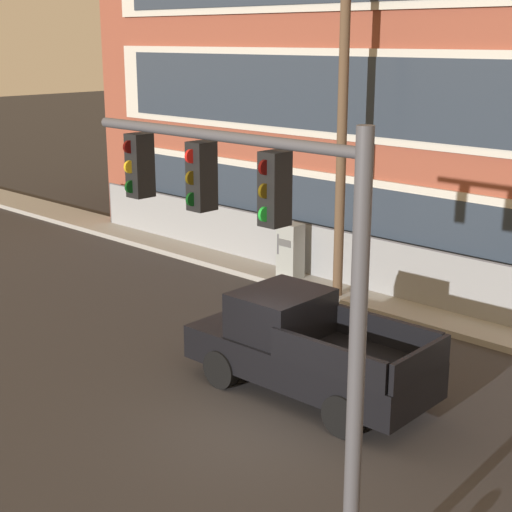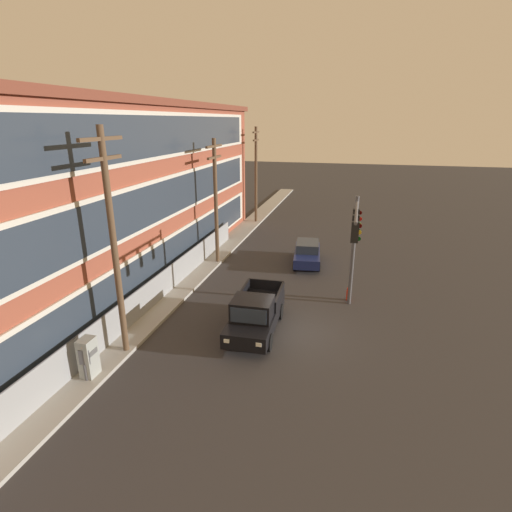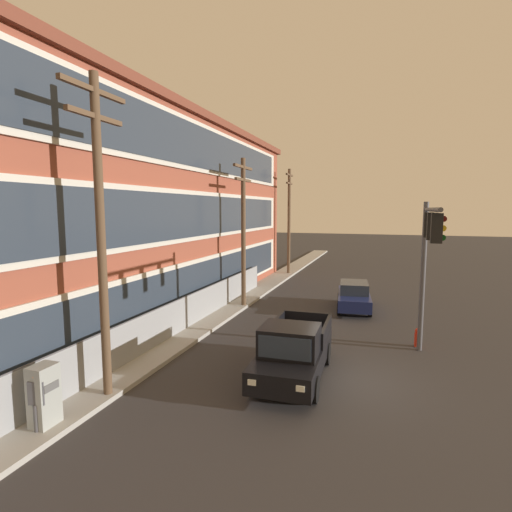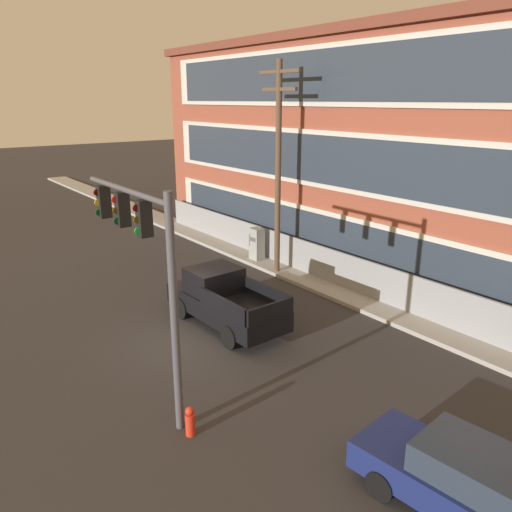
{
  "view_description": "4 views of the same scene",
  "coord_description": "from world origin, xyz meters",
  "px_view_note": "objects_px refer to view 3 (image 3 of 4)",
  "views": [
    {
      "loc": [
        8.8,
        -9.34,
        6.85
      ],
      "look_at": [
        -1.66,
        1.59,
        2.63
      ],
      "focal_mm": 55.0,
      "sensor_mm": 36.0,
      "label": 1
    },
    {
      "loc": [
        -16.75,
        -2.46,
        9.6
      ],
      "look_at": [
        2.05,
        2.3,
        2.97
      ],
      "focal_mm": 28.0,
      "sensor_mm": 36.0,
      "label": 2
    },
    {
      "loc": [
        -12.99,
        -1.15,
        5.69
      ],
      "look_at": [
        2.49,
        3.98,
        3.76
      ],
      "focal_mm": 28.0,
      "sensor_mm": 36.0,
      "label": 3
    },
    {
      "loc": [
        13.5,
        -7.44,
        7.85
      ],
      "look_at": [
        0.79,
        2.22,
        2.81
      ],
      "focal_mm": 35.0,
      "sensor_mm": 36.0,
      "label": 4
    }
  ],
  "objects_px": {
    "electrical_cabinet": "(44,398)",
    "fire_hydrant": "(417,338)",
    "pickup_truck_black": "(293,352)",
    "sedan_navy": "(354,296)",
    "utility_pole_midblock": "(243,225)",
    "pedestrian_near_cabinet": "(38,399)",
    "utility_pole_near_corner": "(100,225)",
    "utility_pole_far_east": "(289,218)",
    "traffic_signal_mast": "(428,247)"
  },
  "relations": [
    {
      "from": "utility_pole_midblock",
      "to": "pedestrian_near_cabinet",
      "type": "distance_m",
      "value": 14.5
    },
    {
      "from": "pedestrian_near_cabinet",
      "to": "traffic_signal_mast",
      "type": "bearing_deg",
      "value": -49.55
    },
    {
      "from": "pedestrian_near_cabinet",
      "to": "electrical_cabinet",
      "type": "bearing_deg",
      "value": 11.99
    },
    {
      "from": "electrical_cabinet",
      "to": "pickup_truck_black",
      "type": "bearing_deg",
      "value": -46.61
    },
    {
      "from": "pickup_truck_black",
      "to": "electrical_cabinet",
      "type": "height_order",
      "value": "pickup_truck_black"
    },
    {
      "from": "utility_pole_near_corner",
      "to": "sedan_navy",
      "type": "bearing_deg",
      "value": -24.91
    },
    {
      "from": "electrical_cabinet",
      "to": "utility_pole_far_east",
      "type": "bearing_deg",
      "value": -0.25
    },
    {
      "from": "traffic_signal_mast",
      "to": "electrical_cabinet",
      "type": "relative_size",
      "value": 3.4
    },
    {
      "from": "fire_hydrant",
      "to": "utility_pole_near_corner",
      "type": "bearing_deg",
      "value": 130.43
    },
    {
      "from": "utility_pole_far_east",
      "to": "pedestrian_near_cabinet",
      "type": "xyz_separation_m",
      "value": [
        -26.07,
        0.07,
        -3.95
      ]
    },
    {
      "from": "pickup_truck_black",
      "to": "fire_hydrant",
      "type": "xyz_separation_m",
      "value": [
        4.76,
        -4.17,
        -0.57
      ]
    },
    {
      "from": "utility_pole_far_east",
      "to": "traffic_signal_mast",
      "type": "bearing_deg",
      "value": -152.22
    },
    {
      "from": "sedan_navy",
      "to": "pedestrian_near_cabinet",
      "type": "distance_m",
      "value": 16.76
    },
    {
      "from": "sedan_navy",
      "to": "traffic_signal_mast",
      "type": "bearing_deg",
      "value": -157.26
    },
    {
      "from": "pickup_truck_black",
      "to": "pedestrian_near_cabinet",
      "type": "xyz_separation_m",
      "value": [
        -5.27,
        5.3,
        0.03
      ]
    },
    {
      "from": "pickup_truck_black",
      "to": "fire_hydrant",
      "type": "bearing_deg",
      "value": -41.21
    },
    {
      "from": "pickup_truck_black",
      "to": "pedestrian_near_cabinet",
      "type": "distance_m",
      "value": 7.47
    },
    {
      "from": "electrical_cabinet",
      "to": "fire_hydrant",
      "type": "bearing_deg",
      "value": -44.12
    },
    {
      "from": "utility_pole_far_east",
      "to": "pedestrian_near_cabinet",
      "type": "relative_size",
      "value": 5.35
    },
    {
      "from": "sedan_navy",
      "to": "utility_pole_far_east",
      "type": "bearing_deg",
      "value": 31.02
    },
    {
      "from": "pickup_truck_black",
      "to": "electrical_cabinet",
      "type": "distance_m",
      "value": 7.36
    },
    {
      "from": "utility_pole_midblock",
      "to": "electrical_cabinet",
      "type": "relative_size",
      "value": 4.85
    },
    {
      "from": "traffic_signal_mast",
      "to": "pickup_truck_black",
      "type": "height_order",
      "value": "traffic_signal_mast"
    },
    {
      "from": "electrical_cabinet",
      "to": "pedestrian_near_cabinet",
      "type": "bearing_deg",
      "value": -168.01
    },
    {
      "from": "sedan_navy",
      "to": "utility_pole_near_corner",
      "type": "relative_size",
      "value": 0.48
    },
    {
      "from": "pickup_truck_black",
      "to": "pedestrian_near_cabinet",
      "type": "relative_size",
      "value": 3.06
    },
    {
      "from": "utility_pole_near_corner",
      "to": "utility_pole_far_east",
      "type": "relative_size",
      "value": 1.05
    },
    {
      "from": "traffic_signal_mast",
      "to": "pickup_truck_black",
      "type": "bearing_deg",
      "value": 124.02
    },
    {
      "from": "sedan_navy",
      "to": "utility_pole_midblock",
      "type": "distance_m",
      "value": 7.43
    },
    {
      "from": "fire_hydrant",
      "to": "pickup_truck_black",
      "type": "bearing_deg",
      "value": 138.79
    },
    {
      "from": "pickup_truck_black",
      "to": "utility_pole_far_east",
      "type": "relative_size",
      "value": 0.57
    },
    {
      "from": "traffic_signal_mast",
      "to": "electrical_cabinet",
      "type": "height_order",
      "value": "traffic_signal_mast"
    },
    {
      "from": "utility_pole_midblock",
      "to": "fire_hydrant",
      "type": "distance_m",
      "value": 10.87
    },
    {
      "from": "electrical_cabinet",
      "to": "fire_hydrant",
      "type": "height_order",
      "value": "electrical_cabinet"
    },
    {
      "from": "electrical_cabinet",
      "to": "sedan_navy",
      "type": "bearing_deg",
      "value": -23.06
    },
    {
      "from": "pedestrian_near_cabinet",
      "to": "fire_hydrant",
      "type": "relative_size",
      "value": 2.17
    },
    {
      "from": "utility_pole_far_east",
      "to": "electrical_cabinet",
      "type": "height_order",
      "value": "utility_pole_far_east"
    },
    {
      "from": "utility_pole_near_corner",
      "to": "fire_hydrant",
      "type": "distance_m",
      "value": 12.99
    },
    {
      "from": "traffic_signal_mast",
      "to": "fire_hydrant",
      "type": "distance_m",
      "value": 4.38
    },
    {
      "from": "utility_pole_far_east",
      "to": "pedestrian_near_cabinet",
      "type": "distance_m",
      "value": 26.37
    },
    {
      "from": "pickup_truck_black",
      "to": "fire_hydrant",
      "type": "relative_size",
      "value": 6.62
    },
    {
      "from": "pedestrian_near_cabinet",
      "to": "sedan_navy",
      "type": "bearing_deg",
      "value": -22.63
    },
    {
      "from": "pickup_truck_black",
      "to": "electrical_cabinet",
      "type": "relative_size",
      "value": 2.95
    },
    {
      "from": "sedan_navy",
      "to": "electrical_cabinet",
      "type": "xyz_separation_m",
      "value": [
        -15.25,
        6.49,
        0.08
      ]
    },
    {
      "from": "pickup_truck_black",
      "to": "utility_pole_near_corner",
      "type": "distance_m",
      "value": 7.26
    },
    {
      "from": "utility_pole_far_east",
      "to": "electrical_cabinet",
      "type": "distance_m",
      "value": 26.17
    },
    {
      "from": "sedan_navy",
      "to": "utility_pole_far_east",
      "type": "xyz_separation_m",
      "value": [
        10.61,
        6.38,
        4.12
      ]
    },
    {
      "from": "pedestrian_near_cabinet",
      "to": "fire_hydrant",
      "type": "height_order",
      "value": "pedestrian_near_cabinet"
    },
    {
      "from": "pickup_truck_black",
      "to": "utility_pole_near_corner",
      "type": "bearing_deg",
      "value": 121.41
    },
    {
      "from": "utility_pole_midblock",
      "to": "utility_pole_far_east",
      "type": "xyz_separation_m",
      "value": [
        12.08,
        0.27,
        0.17
      ]
    }
  ]
}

